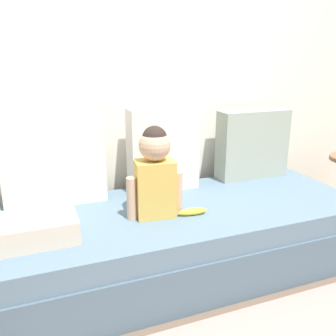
{
  "coord_description": "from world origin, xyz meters",
  "views": [
    {
      "loc": [
        -0.81,
        -1.83,
        1.26
      ],
      "look_at": [
        -0.1,
        0.0,
        0.65
      ],
      "focal_mm": 39.08,
      "sensor_mm": 36.0,
      "label": 1
    }
  ],
  "objects_px": {
    "couch": "(183,237)",
    "folded_blanket": "(35,229)",
    "throw_pillow_center": "(163,149)",
    "toddler": "(155,172)",
    "throw_pillow_right": "(252,144)",
    "throw_pillow_left": "(53,161)",
    "banana": "(193,212)"
  },
  "relations": [
    {
      "from": "couch",
      "to": "throw_pillow_center",
      "type": "distance_m",
      "value": 0.58
    },
    {
      "from": "toddler",
      "to": "folded_blanket",
      "type": "bearing_deg",
      "value": -174.9
    },
    {
      "from": "couch",
      "to": "banana",
      "type": "height_order",
      "value": "banana"
    },
    {
      "from": "throw_pillow_center",
      "to": "folded_blanket",
      "type": "xyz_separation_m",
      "value": [
        -0.83,
        -0.45,
        -0.21
      ]
    },
    {
      "from": "throw_pillow_left",
      "to": "throw_pillow_right",
      "type": "distance_m",
      "value": 1.38
    },
    {
      "from": "toddler",
      "to": "folded_blanket",
      "type": "distance_m",
      "value": 0.67
    },
    {
      "from": "throw_pillow_left",
      "to": "throw_pillow_center",
      "type": "bearing_deg",
      "value": 0.0
    },
    {
      "from": "folded_blanket",
      "to": "throw_pillow_left",
      "type": "bearing_deg",
      "value": 72.39
    },
    {
      "from": "throw_pillow_center",
      "to": "banana",
      "type": "height_order",
      "value": "throw_pillow_center"
    },
    {
      "from": "throw_pillow_right",
      "to": "banana",
      "type": "relative_size",
      "value": 3.07
    },
    {
      "from": "throw_pillow_center",
      "to": "throw_pillow_left",
      "type": "bearing_deg",
      "value": 180.0
    },
    {
      "from": "throw_pillow_left",
      "to": "throw_pillow_right",
      "type": "bearing_deg",
      "value": 0.0
    },
    {
      "from": "banana",
      "to": "throw_pillow_left",
      "type": "bearing_deg",
      "value": 146.08
    },
    {
      "from": "couch",
      "to": "banana",
      "type": "distance_m",
      "value": 0.26
    },
    {
      "from": "couch",
      "to": "folded_blanket",
      "type": "xyz_separation_m",
      "value": [
        -0.83,
        -0.11,
        0.26
      ]
    },
    {
      "from": "throw_pillow_left",
      "to": "throw_pillow_center",
      "type": "relative_size",
      "value": 1.09
    },
    {
      "from": "throw_pillow_center",
      "to": "throw_pillow_right",
      "type": "xyz_separation_m",
      "value": [
        0.69,
        0.0,
        -0.03
      ]
    },
    {
      "from": "throw_pillow_right",
      "to": "folded_blanket",
      "type": "bearing_deg",
      "value": -163.58
    },
    {
      "from": "throw_pillow_center",
      "to": "toddler",
      "type": "xyz_separation_m",
      "value": [
        -0.19,
        -0.39,
        -0.01
      ]
    },
    {
      "from": "throw_pillow_center",
      "to": "toddler",
      "type": "distance_m",
      "value": 0.44
    },
    {
      "from": "throw_pillow_left",
      "to": "throw_pillow_right",
      "type": "height_order",
      "value": "throw_pillow_left"
    },
    {
      "from": "throw_pillow_right",
      "to": "folded_blanket",
      "type": "distance_m",
      "value": 1.6
    },
    {
      "from": "couch",
      "to": "throw_pillow_center",
      "type": "bearing_deg",
      "value": 90.0
    },
    {
      "from": "couch",
      "to": "throw_pillow_center",
      "type": "xyz_separation_m",
      "value": [
        0.0,
        0.34,
        0.47
      ]
    },
    {
      "from": "throw_pillow_left",
      "to": "folded_blanket",
      "type": "relative_size",
      "value": 1.47
    },
    {
      "from": "throw_pillow_center",
      "to": "banana",
      "type": "relative_size",
      "value": 3.18
    },
    {
      "from": "throw_pillow_right",
      "to": "toddler",
      "type": "bearing_deg",
      "value": -156.1
    },
    {
      "from": "throw_pillow_left",
      "to": "banana",
      "type": "bearing_deg",
      "value": -33.92
    },
    {
      "from": "throw_pillow_center",
      "to": "throw_pillow_right",
      "type": "bearing_deg",
      "value": 0.0
    },
    {
      "from": "throw_pillow_center",
      "to": "throw_pillow_right",
      "type": "height_order",
      "value": "throw_pillow_center"
    },
    {
      "from": "toddler",
      "to": "couch",
      "type": "bearing_deg",
      "value": 15.23
    },
    {
      "from": "throw_pillow_center",
      "to": "folded_blanket",
      "type": "height_order",
      "value": "throw_pillow_center"
    }
  ]
}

